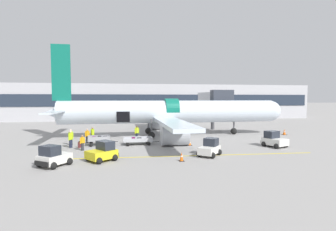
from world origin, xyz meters
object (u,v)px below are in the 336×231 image
Objects in this scene: baggage_cart_loading at (100,140)px; baggage_cart_queued at (138,141)px; baggage_tug_mid at (210,148)px; baggage_tug_spare at (103,152)px; baggage_tug_lead at (53,157)px; suitcase_on_tarmac_upright at (80,145)px; ground_crew_loader_b at (71,139)px; ground_crew_supervisor at (71,137)px; ground_crew_helper at (82,142)px; baggage_tug_rear at (274,140)px; ground_crew_marshal at (137,132)px; ground_crew_driver at (93,134)px; ground_crew_loader_a at (87,135)px; airplane at (167,113)px.

baggage_cart_queued is (4.34, -0.32, -0.12)m from baggage_cart_loading.
baggage_tug_mid is 0.97× the size of baggage_tug_spare.
suitcase_on_tarmac_upright is at bearing 84.34° from baggage_tug_lead.
baggage_tug_spare is (3.63, 1.23, -0.00)m from baggage_tug_lead.
ground_crew_supervisor is at bearing 99.66° from ground_crew_loader_b.
ground_crew_loader_b is 2.28m from ground_crew_helper.
baggage_tug_spare is at bearing 18.72° from baggage_tug_lead.
ground_crew_marshal is at bearing 153.68° from baggage_tug_rear.
suitcase_on_tarmac_upright is at bearing -146.59° from ground_crew_marshal.
ground_crew_supervisor reaches higher than suitcase_on_tarmac_upright.
baggage_tug_lead is 1.56× the size of ground_crew_driver.
ground_crew_loader_b is at bearing 172.52° from suitcase_on_tarmac_upright.
baggage_tug_mid is 15.15m from ground_crew_driver.
baggage_tug_spare is at bearing -115.11° from baggage_cart_queued.
suitcase_on_tarmac_upright is (-6.30, -4.16, -0.66)m from ground_crew_marshal.
ground_crew_loader_b is 1.64m from ground_crew_supervisor.
baggage_cart_queued is at bearing 6.20° from ground_crew_loader_b.
baggage_cart_queued is at bearing 164.86° from baggage_tug_rear.
baggage_tug_spare is (-9.56, -0.33, 0.03)m from baggage_tug_mid.
baggage_tug_lead is 1.52× the size of ground_crew_marshal.
ground_crew_driver is at bearing 85.75° from ground_crew_helper.
baggage_cart_loading is 3.14m from ground_crew_loader_b.
baggage_cart_loading is 3.25m from ground_crew_supervisor.
ground_crew_marshal is at bearing 29.14° from ground_crew_loader_b.
ground_crew_driver is 2.94m from ground_crew_supervisor.
ground_crew_loader_a is at bearing 131.76° from baggage_cart_loading.
ground_crew_marshal is at bearing 45.02° from ground_crew_helper.
ground_crew_loader_a is at bearing 142.96° from baggage_tug_mid.
airplane is 11.34m from ground_crew_loader_a.
airplane is 18.25× the size of ground_crew_loader_b.
baggage_tug_lead is at bearing -107.07° from baggage_cart_loading.
baggage_tug_spare reaches higher than ground_crew_helper.
baggage_tug_mid is at bearing -29.87° from ground_crew_supervisor.
airplane is 12.02× the size of baggage_tug_lead.
ground_crew_helper reaches higher than suitcase_on_tarmac_upright.
ground_crew_loader_a is 6.01m from ground_crew_marshal.
ground_crew_loader_b is at bearing 91.29° from baggage_tug_lead.
baggage_tug_lead is 13.76m from ground_crew_marshal.
ground_crew_marshal is (-6.13, 10.25, 0.30)m from baggage_tug_mid.
ground_crew_loader_b is (-7.25, -0.79, 0.55)m from baggage_cart_queued.
ground_crew_supervisor reaches higher than ground_crew_helper.
baggage_tug_rear is at bearing -12.70° from baggage_cart_loading.
baggage_tug_spare is 1.59× the size of ground_crew_driver.
ground_crew_helper is (-0.40, -5.38, -0.10)m from ground_crew_driver.
baggage_tug_lead is 11.11m from baggage_cart_queued.
baggage_tug_mid is 1.51× the size of ground_crew_loader_b.
ground_crew_supervisor is (-21.99, 4.75, 0.22)m from baggage_tug_rear.
baggage_tug_spare is 3.97× the size of suitcase_on_tarmac_upright.
baggage_cart_queued is 2.35× the size of ground_crew_supervisor.
ground_crew_loader_b reaches higher than baggage_cart_loading.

